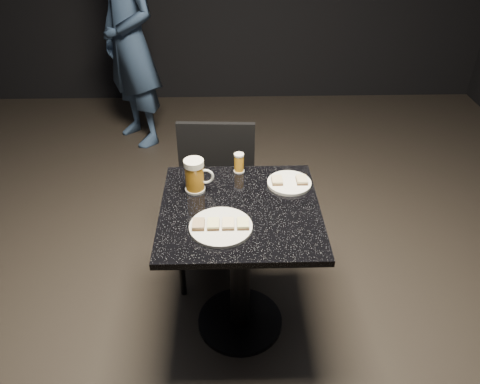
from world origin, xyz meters
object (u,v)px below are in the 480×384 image
object	(u,v)px
patron	(130,41)
chair	(216,195)
beer_mug	(195,175)
beer_tumbler	(239,163)
plate_large	(221,227)
table	(240,250)
plate_small	(289,183)

from	to	relation	value
patron	chair	size ratio (longest dim) A/B	1.95
beer_mug	patron	bearing A→B (deg)	107.56
beer_tumbler	plate_large	bearing A→B (deg)	-101.00
plate_large	table	xyz separation A→B (m)	(0.08, 0.14, -0.25)
patron	beer_mug	bearing A→B (deg)	-23.28
beer_mug	beer_tumbler	bearing A→B (deg)	37.79
table	patron	bearing A→B (deg)	111.31
beer_tumbler	plate_small	bearing A→B (deg)	-27.50
table	plate_large	bearing A→B (deg)	-120.71
plate_small	beer_mug	distance (m)	0.44
chair	beer_mug	bearing A→B (deg)	-104.26
table	beer_mug	distance (m)	0.41
plate_large	plate_small	bearing A→B (deg)	45.15
patron	table	world-z (taller)	patron
plate_small	patron	size ratio (longest dim) A/B	0.12
patron	table	size ratio (longest dim) A/B	2.28
plate_large	chair	xyz separation A→B (m)	(-0.04, 0.60, -0.26)
plate_large	table	world-z (taller)	plate_large
beer_mug	beer_tumbler	world-z (taller)	beer_mug
beer_mug	beer_tumbler	distance (m)	0.26
plate_small	chair	xyz separation A→B (m)	(-0.36, 0.28, -0.26)
beer_mug	beer_tumbler	xyz separation A→B (m)	(0.20, 0.16, -0.03)
patron	beer_mug	xyz separation A→B (m)	(0.62, -1.95, -0.03)
plate_small	patron	bearing A→B (deg)	118.79
plate_large	chair	world-z (taller)	chair
beer_tumbler	chair	bearing A→B (deg)	128.74
table	chair	xyz separation A→B (m)	(-0.12, 0.46, -0.01)
plate_large	plate_small	xyz separation A→B (m)	(0.32, 0.32, 0.00)
plate_large	beer_tumbler	bearing A→B (deg)	79.00
chair	plate_small	bearing A→B (deg)	-37.68
plate_small	beer_tumbler	world-z (taller)	beer_tumbler
plate_small	table	size ratio (longest dim) A/B	0.28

